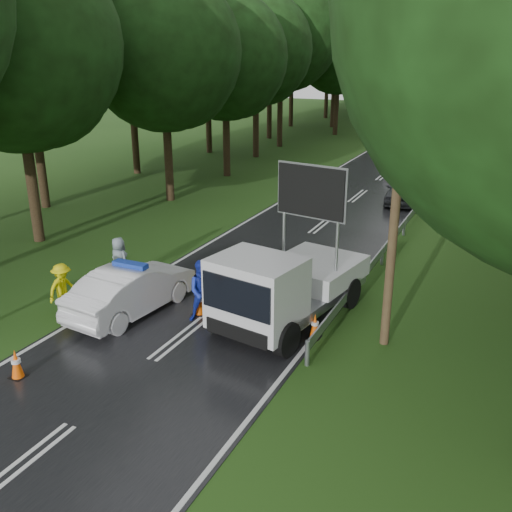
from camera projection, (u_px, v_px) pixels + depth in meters
The scene contains 22 objects.
ground at pixel (183, 336), 15.98m from camera, with size 160.00×160.00×0.00m, color #1E4112.
road at pixel (403, 160), 41.51m from camera, with size 7.00×140.00×0.02m, color black.
guardrail at pixel (456, 157), 39.57m from camera, with size 0.12×60.06×0.70m.
utility_pole_near at pixel (400, 159), 13.88m from camera, with size 1.40×0.24×10.00m.
utility_pole_mid at pixel (486, 92), 36.01m from camera, with size 1.40×0.24×10.00m.
utility_pole_far at pixel (507, 76), 58.14m from camera, with size 1.40×0.24×10.00m.
police_sedan at pixel (132, 290), 17.19m from camera, with size 2.03×4.62×1.62m.
work_truck at pixel (284, 285), 16.35m from camera, with size 3.34×5.86×4.42m.
barrier at pixel (255, 270), 18.35m from camera, with size 2.80×0.18×1.16m.
officer at pixel (241, 283), 17.01m from camera, with size 0.73×0.48×2.01m, color yellow.
civilian at pixel (204, 291), 16.64m from camera, with size 0.91×0.71×1.87m, color #1A2DAD.
bystander_left at pixel (63, 289), 17.17m from camera, with size 1.02×0.59×1.58m, color yellow.
bystander_right at pixel (119, 260), 19.47m from camera, with size 0.78×0.51×1.60m, color gray.
queue_car_first at pixel (404, 189), 29.86m from camera, with size 1.62×4.03×1.37m, color #43464B.
queue_car_second at pixel (411, 159), 37.29m from camera, with size 2.31×5.68×1.65m, color #A0A4A8.
queue_car_third at pixel (423, 147), 42.55m from camera, with size 2.37×5.15×1.43m, color black.
queue_car_fourth at pixel (438, 136), 47.54m from camera, with size 1.67×4.79×1.58m, color #45494D.
cone_near_left at pixel (16, 364), 13.83m from camera, with size 0.37×0.37×0.77m.
cone_center at pixel (199, 302), 17.17m from camera, with size 0.39×0.39×0.83m.
cone_far at pixel (242, 296), 17.76m from camera, with size 0.32×0.32×0.67m.
cone_left_mid at pixel (167, 276), 19.44m from camera, with size 0.30×0.30×0.64m.
cone_right at pixel (315, 326), 15.79m from camera, with size 0.34×0.34×0.73m.
Camera 1 is at (7.93, -12.04, 7.55)m, focal length 40.00 mm.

